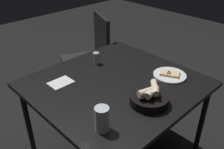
% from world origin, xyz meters
% --- Properties ---
extents(dining_table, '(1.10, 1.04, 0.71)m').
position_xyz_m(dining_table, '(0.00, 0.00, 0.65)').
color(dining_table, black).
rests_on(dining_table, ground).
extents(pizza_plate, '(0.24, 0.24, 0.04)m').
position_xyz_m(pizza_plate, '(0.35, -0.21, 0.72)').
color(pizza_plate, white).
rests_on(pizza_plate, dining_table).
extents(bread_basket, '(0.24, 0.24, 0.12)m').
position_xyz_m(bread_basket, '(-0.02, -0.32, 0.75)').
color(bread_basket, black).
rests_on(bread_basket, dining_table).
extents(beer_glass, '(0.08, 0.08, 0.14)m').
position_xyz_m(beer_glass, '(-0.38, -0.29, 0.77)').
color(beer_glass, silver).
rests_on(beer_glass, dining_table).
extents(pepper_shaker, '(0.05, 0.05, 0.09)m').
position_xyz_m(pepper_shaker, '(0.09, 0.31, 0.75)').
color(pepper_shaker, '#BFB299').
rests_on(pepper_shaker, dining_table).
extents(napkin, '(0.16, 0.12, 0.00)m').
position_xyz_m(napkin, '(-0.28, 0.26, 0.71)').
color(napkin, white).
rests_on(napkin, dining_table).
extents(chair_near, '(0.58, 0.58, 0.91)m').
position_xyz_m(chair_near, '(0.45, 0.81, 0.51)').
color(chair_near, black).
rests_on(chair_near, ground).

